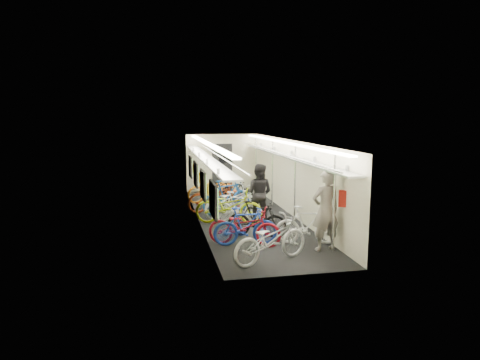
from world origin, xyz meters
name	(u,v)px	position (x,y,z in m)	size (l,w,h in m)	color
train_car_shell	(231,163)	(-0.36, 0.71, 1.66)	(10.00, 10.00, 10.00)	black
bicycle_0	(271,240)	(-0.33, -4.14, 0.50)	(0.67, 1.91, 1.01)	silver
bicycle_1	(246,226)	(-0.62, -2.83, 0.48)	(0.45, 1.59, 0.96)	#1D3CAE
bicycle_2	(244,227)	(-0.65, -2.87, 0.48)	(0.63, 1.82, 0.95)	maroon
bicycle_3	(257,219)	(-0.17, -2.17, 0.48)	(0.45, 1.59, 0.95)	black
bicycle_4	(229,206)	(-0.67, -0.65, 0.52)	(0.69, 1.99, 1.05)	#AABB11
bicycle_5	(239,207)	(-0.35, -0.56, 0.47)	(0.44, 1.57, 0.94)	silver
bicycle_6	(231,202)	(-0.46, 0.09, 0.51)	(0.67, 1.93, 1.02)	silver
bicycle_7	(227,196)	(-0.49, 0.76, 0.55)	(0.52, 1.84, 1.11)	#194C98
bicycle_8	(216,196)	(-0.81, 1.04, 0.52)	(0.69, 1.96, 1.03)	maroon
bicycle_9	(233,193)	(-0.11, 1.72, 0.47)	(0.44, 1.56, 0.94)	black
bicycle_10	(212,189)	(-0.74, 2.63, 0.50)	(0.66, 1.89, 1.00)	orange
bicycle_11	(307,225)	(0.91, -3.01, 0.48)	(0.45, 1.59, 0.96)	white
passenger_near	(326,210)	(1.14, -3.59, 0.96)	(0.70, 0.46, 1.93)	gray
passenger_mid	(259,193)	(0.26, -0.57, 0.88)	(0.85, 0.66, 1.75)	black
backpack	(344,199)	(1.49, -3.82, 1.28)	(0.26, 0.14, 0.38)	#9F180F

